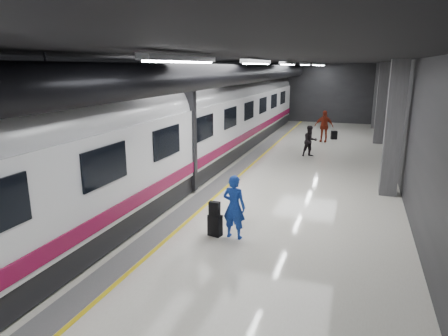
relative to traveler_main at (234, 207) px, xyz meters
The scene contains 9 objects.
ground 3.32m from the traveler_main, 101.25° to the left, with size 40.00×40.00×0.00m, color silver.
platform_hall 5.00m from the traveler_main, 102.53° to the left, with size 10.02×40.02×4.51m.
train 5.14m from the traveler_main, 140.89° to the left, with size 3.05×38.00×4.05m.
traveler_main is the anchor object (origin of this frame).
suitcase_main 0.74m from the traveler_main, behind, with size 0.35×0.22×0.56m, color black.
shoulder_bag 0.51m from the traveler_main, behind, with size 0.28×0.15×0.37m, color black.
traveler_far_a 10.31m from the traveler_main, 86.47° to the left, with size 0.73×0.57×1.51m, color black.
traveler_far_b 14.60m from the traveler_main, 86.46° to the left, with size 1.06×0.44×1.82m, color maroon.
suitcase_far 15.67m from the traveler_main, 84.71° to the left, with size 0.35×0.22×0.51m, color black.
Camera 1 is at (3.45, -12.23, 4.27)m, focal length 32.00 mm.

